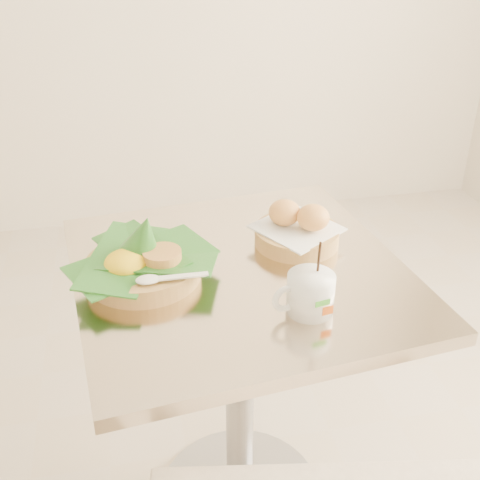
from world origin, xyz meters
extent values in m
cylinder|color=gray|center=(0.13, 0.05, 0.37)|extent=(0.07, 0.07, 0.69)
cube|color=beige|center=(0.13, 0.05, 0.73)|extent=(0.77, 0.77, 0.03)
cylinder|color=tan|center=(-0.08, 0.05, 0.77)|extent=(0.24, 0.24, 0.04)
cone|color=#1F5719|center=(-0.07, 0.07, 0.84)|extent=(0.15, 0.15, 0.12)
ellipsoid|color=yellow|center=(-0.11, 0.04, 0.79)|extent=(0.09, 0.09, 0.05)
cylinder|color=#CC9347|center=(-0.04, 0.04, 0.81)|extent=(0.08, 0.08, 0.02)
cylinder|color=tan|center=(0.28, 0.13, 0.77)|extent=(0.19, 0.19, 0.04)
cube|color=white|center=(0.28, 0.13, 0.79)|extent=(0.23, 0.23, 0.01)
ellipsoid|color=orange|center=(0.25, 0.15, 0.82)|extent=(0.07, 0.07, 0.06)
ellipsoid|color=orange|center=(0.31, 0.11, 0.82)|extent=(0.07, 0.07, 0.06)
cylinder|color=white|center=(0.23, -0.13, 0.79)|extent=(0.09, 0.09, 0.08)
torus|color=white|center=(0.18, -0.14, 0.79)|extent=(0.06, 0.02, 0.06)
cylinder|color=#401E12|center=(0.23, -0.13, 0.83)|extent=(0.08, 0.08, 0.01)
cylinder|color=black|center=(0.24, -0.13, 0.85)|extent=(0.02, 0.05, 0.12)
cube|color=green|center=(0.24, -0.18, 0.80)|extent=(0.03, 0.01, 0.01)
cube|color=orange|center=(0.25, -0.18, 0.78)|extent=(0.02, 0.01, 0.02)
camera|label=1|loc=(-0.10, -1.04, 1.44)|focal=45.00mm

